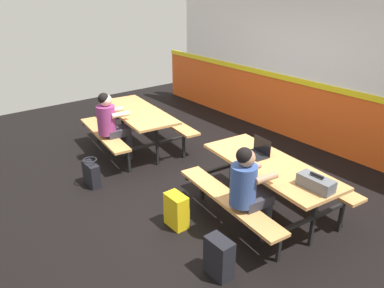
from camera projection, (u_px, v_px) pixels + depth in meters
The scene contains 11 objects.
ground_plane at pixel (190, 177), 5.84m from camera, with size 10.00×10.00×0.02m, color black.
accent_backdrop at pixel (300, 75), 6.81m from camera, with size 8.00×0.14×2.60m.
picnic_table_left at pixel (137, 119), 6.59m from camera, with size 1.95×1.74×0.74m.
picnic_table_right at pixel (269, 175), 4.68m from camera, with size 1.95×1.74×0.74m.
student_nearer at pixel (111, 122), 6.10m from camera, with size 0.39×0.54×1.21m.
student_further at pixel (248, 187), 4.16m from camera, with size 0.39×0.54×1.21m.
laptop_dark at pixel (258, 152), 4.83m from camera, with size 0.34×0.26×0.22m.
toolbox_grey at pixel (316, 183), 4.03m from camera, with size 0.40×0.18×0.18m.
backpack_dark at pixel (220, 257), 3.81m from camera, with size 0.30×0.22×0.44m.
tote_bag_bright at pixel (91, 174), 5.53m from camera, with size 0.34×0.21×0.43m.
satchel_spare at pixel (177, 211), 4.59m from camera, with size 0.30×0.22×0.44m.
Camera 1 is at (4.06, -3.16, 2.82)m, focal length 34.63 mm.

